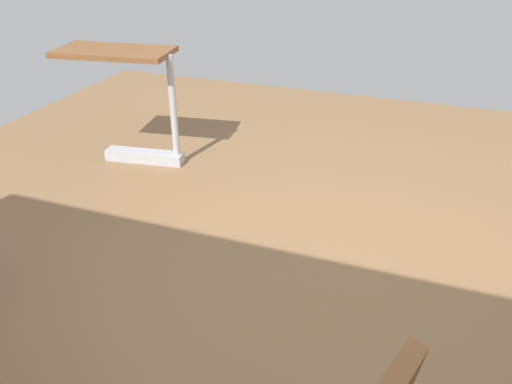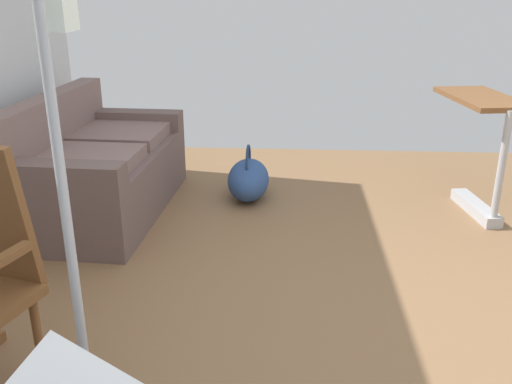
% 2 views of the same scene
% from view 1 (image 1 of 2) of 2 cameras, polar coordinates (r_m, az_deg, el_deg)
% --- Properties ---
extents(ground_plane, '(6.41, 6.41, 0.00)m').
position_cam_1_polar(ground_plane, '(2.64, 6.97, -10.79)').
color(ground_plane, olive).
extents(overbed_table, '(0.87, 0.51, 0.84)m').
position_cam_1_polar(overbed_table, '(3.85, -13.80, 10.67)').
color(overbed_table, '#B2B5BA').
rests_on(overbed_table, ground).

